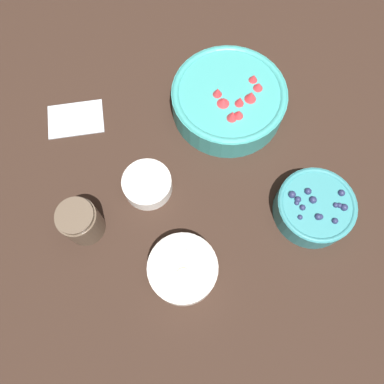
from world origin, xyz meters
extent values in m
plane|color=black|center=(0.00, 0.00, 0.00)|extent=(4.00, 4.00, 0.00)
cylinder|color=teal|center=(0.11, 0.13, 0.03)|extent=(0.26, 0.26, 0.07)
torus|color=teal|center=(0.11, 0.13, 0.06)|extent=(0.26, 0.26, 0.02)
cylinder|color=red|center=(0.11, 0.13, 0.05)|extent=(0.21, 0.21, 0.02)
cone|color=red|center=(0.17, 0.15, 0.07)|extent=(0.04, 0.04, 0.02)
cone|color=red|center=(0.12, 0.10, 0.08)|extent=(0.03, 0.03, 0.03)
cone|color=red|center=(0.08, 0.14, 0.07)|extent=(0.04, 0.04, 0.03)
cone|color=red|center=(0.11, 0.07, 0.07)|extent=(0.03, 0.03, 0.02)
cone|color=red|center=(0.10, 0.07, 0.08)|extent=(0.03, 0.03, 0.03)
cone|color=red|center=(0.09, 0.11, 0.07)|extent=(0.04, 0.04, 0.02)
cone|color=red|center=(0.15, 0.11, 0.08)|extent=(0.04, 0.04, 0.03)
cone|color=red|center=(0.18, 0.13, 0.07)|extent=(0.04, 0.04, 0.02)
cylinder|color=teal|center=(0.22, -0.16, 0.03)|extent=(0.16, 0.16, 0.06)
torus|color=teal|center=(0.22, -0.16, 0.05)|extent=(0.16, 0.16, 0.01)
cylinder|color=#23284C|center=(0.22, -0.16, 0.04)|extent=(0.13, 0.13, 0.02)
sphere|color=#23284C|center=(0.17, -0.18, 0.06)|extent=(0.01, 0.01, 0.01)
sphere|color=#23284C|center=(0.21, -0.19, 0.06)|extent=(0.01, 0.01, 0.01)
sphere|color=#23284C|center=(0.20, -0.13, 0.06)|extent=(0.01, 0.01, 0.01)
sphere|color=#23284C|center=(0.18, -0.14, 0.06)|extent=(0.01, 0.01, 0.01)
sphere|color=#23284C|center=(0.27, -0.15, 0.06)|extent=(0.01, 0.01, 0.01)
sphere|color=#23284C|center=(0.26, -0.17, 0.06)|extent=(0.01, 0.01, 0.01)
sphere|color=#23284C|center=(0.18, -0.16, 0.06)|extent=(0.01, 0.01, 0.01)
sphere|color=#23284C|center=(0.21, -0.19, 0.06)|extent=(0.01, 0.01, 0.01)
sphere|color=#23284C|center=(0.17, -0.13, 0.06)|extent=(0.02, 0.02, 0.02)
sphere|color=#23284C|center=(0.25, -0.17, 0.06)|extent=(0.01, 0.01, 0.01)
sphere|color=#23284C|center=(0.26, -0.18, 0.06)|extent=(0.02, 0.02, 0.02)
sphere|color=#23284C|center=(0.24, -0.20, 0.06)|extent=(0.01, 0.01, 0.01)
sphere|color=#23284C|center=(0.17, -0.15, 0.06)|extent=(0.01, 0.01, 0.01)
sphere|color=#23284C|center=(0.21, -0.15, 0.06)|extent=(0.02, 0.02, 0.02)
cylinder|color=white|center=(-0.08, -0.22, 0.03)|extent=(0.14, 0.14, 0.05)
torus|color=white|center=(-0.08, -0.22, 0.05)|extent=(0.14, 0.14, 0.01)
cylinder|color=beige|center=(-0.08, -0.22, 0.04)|extent=(0.11, 0.11, 0.02)
cylinder|color=beige|center=(-0.13, -0.22, 0.05)|extent=(0.03, 0.03, 0.00)
cylinder|color=beige|center=(-0.07, -0.25, 0.05)|extent=(0.03, 0.03, 0.01)
cylinder|color=beige|center=(-0.08, -0.23, 0.05)|extent=(0.03, 0.03, 0.01)
cylinder|color=beige|center=(-0.06, -0.20, 0.05)|extent=(0.03, 0.03, 0.01)
cylinder|color=beige|center=(-0.12, -0.20, 0.05)|extent=(0.03, 0.03, 0.01)
cylinder|color=white|center=(-0.11, -0.02, 0.02)|extent=(0.11, 0.11, 0.04)
torus|color=white|center=(-0.11, -0.02, 0.04)|extent=(0.11, 0.11, 0.01)
cylinder|color=white|center=(-0.11, -0.02, 0.03)|extent=(0.09, 0.09, 0.01)
ellipsoid|color=white|center=(-0.11, -0.02, 0.04)|extent=(0.06, 0.06, 0.03)
cylinder|color=brown|center=(-0.26, -0.08, 0.04)|extent=(0.08, 0.08, 0.08)
cylinder|color=#512D1E|center=(-0.26, -0.08, 0.04)|extent=(0.07, 0.07, 0.06)
cylinder|color=brown|center=(-0.26, -0.08, 0.09)|extent=(0.07, 0.07, 0.01)
cube|color=#B2BCC6|center=(-0.25, 0.19, 0.00)|extent=(0.14, 0.10, 0.01)
camera|label=1|loc=(-0.09, -0.33, 0.78)|focal=35.00mm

